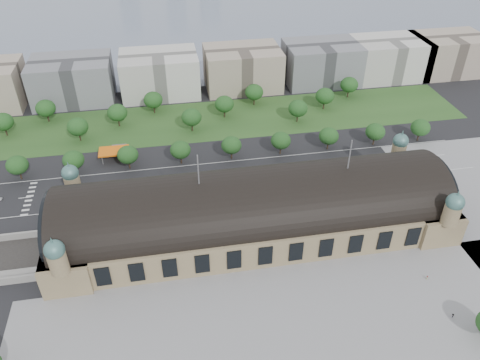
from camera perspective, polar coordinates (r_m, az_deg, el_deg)
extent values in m
plane|color=black|center=(183.26, 1.66, -6.26)|extent=(900.00, 900.00, 0.00)
cube|color=#917F5A|center=(179.32, 1.69, -4.84)|extent=(150.00, 40.00, 12.00)
cube|color=#917F5A|center=(180.92, -19.75, -6.98)|extent=(16.00, 43.00, 12.00)
cube|color=#917F5A|center=(201.38, 20.73, -2.35)|extent=(16.00, 43.00, 12.00)
cylinder|color=black|center=(175.48, 1.72, -3.34)|extent=(144.00, 37.60, 37.60)
cylinder|color=black|center=(177.27, -22.16, -5.21)|extent=(1.20, 32.00, 32.00)
cylinder|color=black|center=(199.86, 22.70, -0.32)|extent=(1.20, 32.00, 32.00)
cylinder|color=#917F5A|center=(191.17, -19.68, -0.54)|extent=(6.00, 6.00, 8.00)
sphere|color=#46716C|center=(188.17, -20.01, 0.81)|extent=(6.40, 6.40, 6.40)
cone|color=#46716C|center=(186.05, -20.26, 1.82)|extent=(1.00, 1.00, 2.50)
cylinder|color=#917F5A|center=(210.63, 18.73, 3.25)|extent=(6.00, 6.00, 8.00)
sphere|color=#46716C|center=(207.91, 19.01, 4.52)|extent=(6.40, 6.40, 6.40)
cone|color=#46716C|center=(206.00, 19.23, 5.47)|extent=(1.00, 1.00, 2.50)
cylinder|color=#917F5A|center=(159.21, -21.27, -9.36)|extent=(6.00, 6.00, 8.00)
sphere|color=#46716C|center=(155.59, -21.71, -7.92)|extent=(6.40, 6.40, 6.40)
cone|color=#46716C|center=(153.03, -22.03, -6.82)|extent=(1.00, 1.00, 2.50)
cylinder|color=#917F5A|center=(182.12, 24.35, -3.83)|extent=(6.00, 6.00, 8.00)
sphere|color=#46716C|center=(178.97, 24.77, -2.46)|extent=(6.40, 6.40, 6.40)
cone|color=#46716C|center=(176.74, 25.09, -1.44)|extent=(1.00, 1.00, 2.50)
cylinder|color=#59595B|center=(161.57, -5.12, 1.26)|extent=(0.50, 0.50, 12.00)
cylinder|color=#59595B|center=(173.61, 13.24, 3.04)|extent=(0.50, 0.50, 12.00)
cube|color=gray|center=(156.44, 8.76, -16.41)|extent=(190.00, 48.00, 0.12)
cube|color=black|center=(210.70, -5.75, -0.07)|extent=(260.00, 26.00, 0.10)
cube|color=#284D1F|center=(257.64, -5.81, 7.09)|extent=(300.00, 45.00, 0.10)
cube|color=orange|center=(229.45, -15.13, 3.43)|extent=(14.00, 9.00, 0.70)
cube|color=#59595B|center=(235.94, -14.48, 3.61)|extent=(7.00, 5.00, 3.20)
cylinder|color=#59595B|center=(234.13, -16.34, 3.18)|extent=(0.50, 0.50, 4.40)
cylinder|color=#59595B|center=(232.91, -13.67, 3.47)|extent=(0.50, 0.50, 4.40)
cylinder|color=#59595B|center=(228.73, -16.43, 2.33)|extent=(0.50, 0.50, 4.40)
cylinder|color=#59595B|center=(227.48, -13.70, 2.63)|extent=(0.50, 0.50, 4.40)
cube|color=slate|center=(449.27, -6.40, 19.63)|extent=(700.00, 320.00, 0.08)
cube|color=slate|center=(292.70, -19.74, 11.40)|extent=(45.00, 32.00, 24.00)
cube|color=silver|center=(288.26, -9.76, 12.62)|extent=(45.00, 32.00, 24.00)
cube|color=tan|center=(292.42, 0.31, 13.46)|extent=(45.00, 32.00, 24.00)
cube|color=slate|center=(304.84, 9.88, 13.90)|extent=(45.00, 32.00, 24.00)
cube|color=silver|center=(322.30, 17.70, 13.97)|extent=(45.00, 32.00, 24.00)
cube|color=tan|center=(342.07, 23.88, 13.86)|extent=(45.00, 32.00, 24.00)
cylinder|color=#2D2116|center=(231.55, -25.19, 0.57)|extent=(0.70, 0.70, 4.32)
ellipsoid|color=#174218|center=(228.85, -25.52, 1.65)|extent=(9.60, 9.60, 8.16)
cylinder|color=#2D2116|center=(225.80, -19.39, 1.21)|extent=(0.70, 0.70, 4.32)
ellipsoid|color=#174218|center=(223.03, -19.65, 2.33)|extent=(9.60, 9.60, 8.16)
cylinder|color=#2D2116|center=(222.50, -13.34, 1.86)|extent=(0.70, 0.70, 4.32)
ellipsoid|color=#174218|center=(219.69, -13.53, 3.01)|extent=(9.60, 9.60, 8.16)
cylinder|color=#2D2116|center=(221.76, -7.18, 2.51)|extent=(0.70, 0.70, 4.32)
ellipsoid|color=#174218|center=(218.94, -7.28, 3.66)|extent=(9.60, 9.60, 8.16)
cylinder|color=#2D2116|center=(223.61, -1.04, 3.12)|extent=(0.70, 0.70, 4.32)
ellipsoid|color=#174218|center=(220.82, -1.06, 4.27)|extent=(9.60, 9.60, 8.16)
cylinder|color=#2D2116|center=(227.99, 4.93, 3.68)|extent=(0.70, 0.70, 4.32)
ellipsoid|color=#174218|center=(225.25, 5.00, 4.82)|extent=(9.60, 9.60, 8.16)
cylinder|color=#2D2116|center=(234.75, 10.63, 4.17)|extent=(0.70, 0.70, 4.32)
ellipsoid|color=#174218|center=(232.09, 10.77, 5.28)|extent=(9.60, 9.60, 8.16)
cylinder|color=#2D2116|center=(243.69, 15.97, 4.60)|extent=(0.70, 0.70, 4.32)
ellipsoid|color=#174218|center=(241.13, 16.17, 5.67)|extent=(9.60, 9.60, 8.16)
cylinder|color=#2D2116|center=(254.60, 20.89, 4.96)|extent=(0.70, 0.70, 4.32)
ellipsoid|color=#174218|center=(252.15, 21.14, 5.98)|extent=(9.60, 9.60, 8.16)
cylinder|color=#2D2116|center=(270.58, -26.62, 5.30)|extent=(0.70, 0.70, 4.68)
ellipsoid|color=#174218|center=(268.10, -26.94, 6.35)|extent=(10.40, 10.40, 8.84)
cylinder|color=#2D2116|center=(275.85, -22.36, 7.05)|extent=(0.70, 0.70, 4.68)
ellipsoid|color=#174218|center=(273.41, -22.62, 8.09)|extent=(10.40, 10.40, 8.84)
cylinder|color=#2D2116|center=(251.21, -18.93, 5.03)|extent=(0.70, 0.70, 4.68)
ellipsoid|color=#174218|center=(248.53, -19.19, 6.16)|extent=(10.40, 10.40, 8.84)
cylinder|color=#2D2116|center=(259.11, -14.55, 6.84)|extent=(0.70, 0.70, 4.68)
ellipsoid|color=#174218|center=(256.51, -14.73, 7.96)|extent=(10.40, 10.40, 8.84)
cylinder|color=#2D2116|center=(268.66, -10.41, 8.49)|extent=(0.70, 0.70, 4.68)
ellipsoid|color=#174218|center=(266.15, -10.54, 9.59)|extent=(10.40, 10.40, 8.84)
cylinder|color=#2D2116|center=(247.71, -5.85, 6.46)|extent=(0.70, 0.70, 4.68)
ellipsoid|color=#174218|center=(244.99, -5.93, 7.63)|extent=(10.40, 10.40, 8.84)
cylinder|color=#2D2116|center=(259.92, -1.89, 8.12)|extent=(0.70, 0.70, 4.68)
ellipsoid|color=#174218|center=(257.32, -1.92, 9.25)|extent=(10.40, 10.40, 8.84)
cylinder|color=#2D2116|center=(273.43, 1.72, 9.58)|extent=(0.70, 0.70, 4.68)
ellipsoid|color=#174218|center=(270.97, 1.74, 10.67)|extent=(10.40, 10.40, 8.84)
cylinder|color=#2D2116|center=(257.12, 6.99, 7.53)|extent=(0.70, 0.70, 4.68)
ellipsoid|color=#174218|center=(254.50, 7.08, 8.67)|extent=(10.40, 10.40, 8.84)
cylinder|color=#2D2116|center=(272.90, 10.17, 8.97)|extent=(0.70, 0.70, 4.68)
ellipsoid|color=#174218|center=(270.43, 10.30, 10.05)|extent=(10.40, 10.40, 8.84)
cylinder|color=#2D2116|center=(289.56, 13.02, 10.22)|extent=(0.70, 0.70, 4.68)
ellipsoid|color=#174218|center=(287.24, 13.17, 11.25)|extent=(10.40, 10.40, 8.84)
imported|color=gray|center=(216.19, -20.64, -1.20)|extent=(5.18, 2.27, 1.65)
imported|color=maroon|center=(211.61, -3.91, 0.46)|extent=(4.99, 2.11, 1.44)
imported|color=#181D43|center=(209.63, 0.91, 0.18)|extent=(4.52, 2.03, 1.51)
imported|color=slate|center=(226.37, 13.70, 1.98)|extent=(4.06, 1.74, 1.30)
imported|color=black|center=(203.61, -22.39, -4.23)|extent=(4.85, 3.43, 1.52)
imported|color=maroon|center=(197.62, -14.20, -3.64)|extent=(6.03, 4.54, 1.52)
imported|color=#1B234C|center=(201.00, -20.18, -4.18)|extent=(5.84, 4.87, 1.60)
imported|color=#595D61|center=(196.87, -11.37, -3.39)|extent=(4.05, 2.82, 1.28)
imported|color=#BABABC|center=(197.64, -11.35, -3.17)|extent=(4.68, 3.45, 1.47)
imported|color=gray|center=(197.33, -8.41, -2.90)|extent=(4.99, 4.19, 1.27)
imported|color=black|center=(196.57, -6.32, -2.86)|extent=(4.99, 4.09, 1.36)
imported|color=red|center=(206.63, -0.15, -0.06)|extent=(12.87, 3.14, 3.58)
imported|color=silver|center=(201.88, -2.11, -1.18)|extent=(10.44, 2.45, 2.91)
imported|color=beige|center=(211.07, 9.40, 0.18)|extent=(11.37, 3.03, 3.14)
imported|color=gray|center=(177.26, 21.83, -10.98)|extent=(0.86, 0.66, 1.56)
imported|color=gray|center=(168.52, 24.49, -14.85)|extent=(1.16, 1.13, 1.75)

